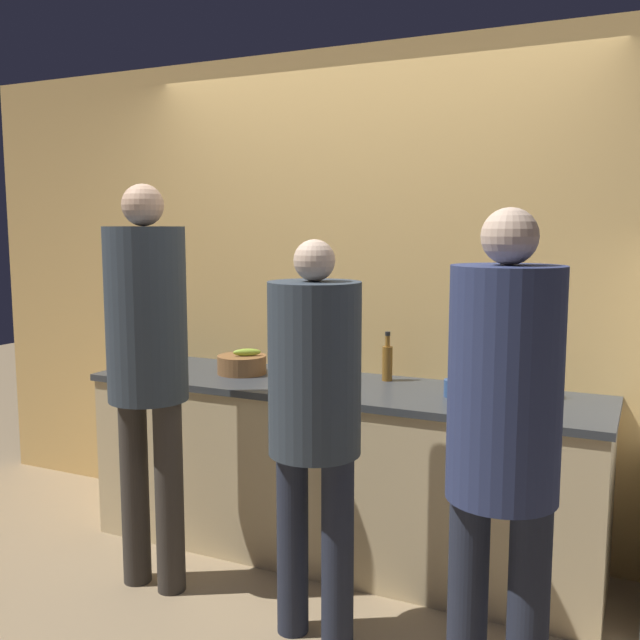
{
  "coord_description": "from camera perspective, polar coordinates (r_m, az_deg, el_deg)",
  "views": [
    {
      "loc": [
        1.4,
        -2.83,
        1.66
      ],
      "look_at": [
        0.0,
        0.15,
        1.24
      ],
      "focal_mm": 40.0,
      "sensor_mm": 36.0,
      "label": 1
    }
  ],
  "objects": [
    {
      "name": "ground_plane",
      "position": [
        3.56,
        -1.13,
        -20.44
      ],
      "size": [
        14.0,
        14.0,
        0.0
      ],
      "primitive_type": "plane",
      "color": "#9E8460"
    },
    {
      "name": "wall_back",
      "position": [
        3.83,
        3.62,
        1.93
      ],
      "size": [
        5.2,
        0.06,
        2.6
      ],
      "color": "#E0B266",
      "rests_on": "ground_plane"
    },
    {
      "name": "counter",
      "position": [
        3.71,
        1.56,
        -11.81
      ],
      "size": [
        2.6,
        0.7,
        0.89
      ],
      "color": "beige",
      "rests_on": "ground_plane"
    },
    {
      "name": "person_left",
      "position": [
        3.29,
        -13.65,
        -2.34
      ],
      "size": [
        0.36,
        0.36,
        1.86
      ],
      "color": "#38332D",
      "rests_on": "ground_plane"
    },
    {
      "name": "person_center",
      "position": [
        2.82,
        -0.44,
        -6.75
      ],
      "size": [
        0.37,
        0.37,
        1.62
      ],
      "color": "#232838",
      "rests_on": "ground_plane"
    },
    {
      "name": "person_right",
      "position": [
        2.29,
        14.44,
        -8.93
      ],
      "size": [
        0.35,
        0.35,
        1.72
      ],
      "color": "#232838",
      "rests_on": "ground_plane"
    },
    {
      "name": "fruit_bowl",
      "position": [
        3.85,
        -6.26,
        -3.52
      ],
      "size": [
        0.26,
        0.26,
        0.14
      ],
      "color": "brown",
      "rests_on": "counter"
    },
    {
      "name": "utensil_crock",
      "position": [
        3.42,
        16.84,
        -4.84
      ],
      "size": [
        0.11,
        0.11,
        0.24
      ],
      "color": "#ADA393",
      "rests_on": "counter"
    },
    {
      "name": "bottle_amber",
      "position": [
        3.66,
        5.41,
        -3.32
      ],
      "size": [
        0.05,
        0.05,
        0.25
      ],
      "color": "brown",
      "rests_on": "counter"
    },
    {
      "name": "cup_white",
      "position": [
        3.48,
        -2.95,
        -4.86
      ],
      "size": [
        0.09,
        0.09,
        0.08
      ],
      "color": "white",
      "rests_on": "counter"
    },
    {
      "name": "cup_blue",
      "position": [
        3.37,
        10.64,
        -5.38
      ],
      "size": [
        0.09,
        0.09,
        0.08
      ],
      "color": "#335184",
      "rests_on": "counter"
    }
  ]
}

